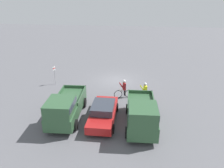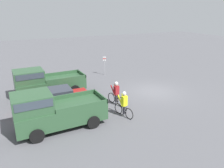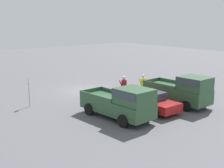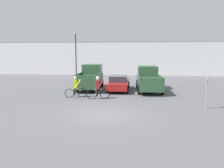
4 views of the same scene
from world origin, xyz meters
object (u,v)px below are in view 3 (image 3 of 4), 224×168
Objects in this scene: fire_lane_sign at (29,90)px; pickup_truck_1 at (122,102)px; cyclist_0 at (124,86)px; cyclist_1 at (143,84)px; pickup_truck_0 at (182,90)px; sedan_0 at (148,101)px.

pickup_truck_1 is at bearing 116.08° from fire_lane_sign.
pickup_truck_1 reaches higher than cyclist_0.
pickup_truck_1 reaches higher than cyclist_1.
cyclist_0 is (-4.07, -4.38, -0.24)m from pickup_truck_1.
cyclist_0 is at bearing -72.24° from pickup_truck_0.
cyclist_0 is 1.90m from cyclist_1.
pickup_truck_1 is at bearing 6.78° from sedan_0.
sedan_0 is 4.25m from cyclist_0.
cyclist_0 is (1.53, -4.78, -0.28)m from pickup_truck_0.
cyclist_1 is at bearing 163.90° from fire_lane_sign.
cyclist_0 is at bearing -132.89° from pickup_truck_1.
cyclist_0 is at bearing -11.18° from cyclist_1.
cyclist_1 is (-1.87, 0.37, -0.03)m from cyclist_0.
pickup_truck_1 is at bearing 47.11° from cyclist_0.
pickup_truck_0 is at bearing 85.66° from cyclist_1.
pickup_truck_0 is 2.95m from sedan_0.
pickup_truck_0 is 5.61m from pickup_truck_1.
sedan_0 is 2.28× the size of fire_lane_sign.
cyclist_1 reaches higher than sedan_0.
sedan_0 is at bearing 72.36° from cyclist_0.
fire_lane_sign is at bearing -38.57° from pickup_truck_0.
cyclist_0 reaches higher than cyclist_1.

